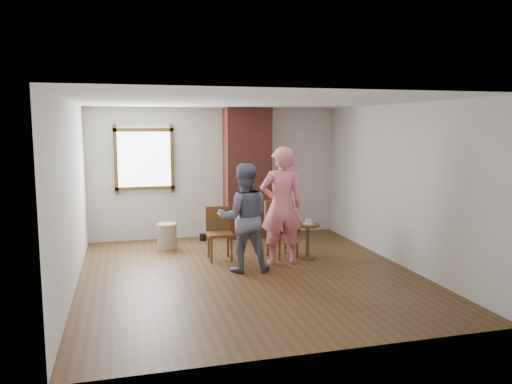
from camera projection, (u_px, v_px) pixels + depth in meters
ground at (249, 274)px, 7.61m from camera, size 5.50×5.50×0.00m
room_shell at (236, 153)px, 7.94m from camera, size 5.04×5.52×2.62m
brick_chimney at (247, 173)px, 9.99m from camera, size 0.90×0.50×2.60m
stoneware_crock at (167, 236)px, 9.17m from camera, size 0.37×0.37×0.46m
dark_pot at (203, 237)px, 9.81m from camera, size 0.14×0.14×0.13m
dining_chair_left at (219, 230)px, 8.42m from camera, size 0.42×0.42×0.89m
dining_chair_right at (280, 225)px, 8.61m from camera, size 0.56×0.56×0.97m
side_table at (308, 235)px, 8.46m from camera, size 0.40×0.40×0.60m
cake_plate at (308, 223)px, 8.44m from camera, size 0.18×0.18×0.01m
cake_slice at (309, 221)px, 8.43m from camera, size 0.08×0.07×0.06m
man at (244, 218)px, 7.69m from camera, size 0.89×0.73×1.68m
person_pink at (281, 206)px, 8.07m from camera, size 0.72×0.50×1.92m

